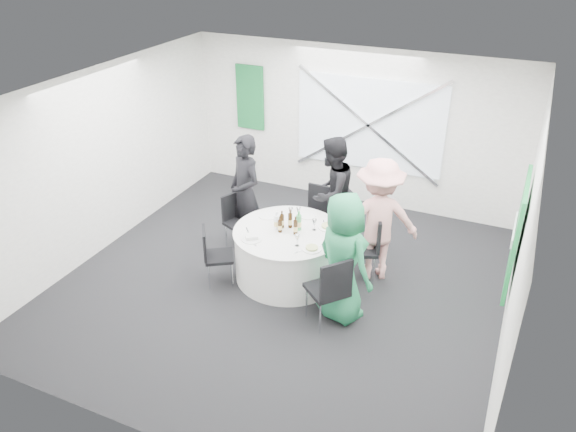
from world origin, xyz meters
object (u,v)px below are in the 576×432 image
at_px(chair_front_right, 331,287).
at_px(chair_back_left, 236,217).
at_px(chair_back, 317,212).
at_px(person_man_back, 331,193).
at_px(clear_water_bottle, 277,222).
at_px(chair_back_right, 368,243).
at_px(person_man_back_left, 245,192).
at_px(banquet_table, 288,254).
at_px(chair_front_left, 213,252).
at_px(person_woman_green, 343,258).
at_px(green_water_bottle, 299,223).
at_px(person_woman_pink, 378,220).

bearing_deg(chair_front_right, chair_back_left, -81.39).
xyz_separation_m(chair_back, chair_front_right, (0.91, -1.85, 0.03)).
relative_size(chair_back_left, person_man_back, 0.49).
xyz_separation_m(chair_back, clear_water_bottle, (-0.22, -1.05, 0.29)).
bearing_deg(chair_back_right, person_man_back_left, -116.33).
bearing_deg(banquet_table, chair_back_right, 21.90).
bearing_deg(chair_back, person_man_back, 29.49).
bearing_deg(chair_front_left, chair_back, -62.92).
relative_size(chair_front_right, person_woman_green, 0.58).
relative_size(chair_back_right, green_water_bottle, 3.49).
distance_m(chair_back, green_water_bottle, 0.99).
height_order(chair_front_right, person_woman_pink, person_woman_pink).
bearing_deg(banquet_table, person_woman_pink, 25.95).
relative_size(chair_back, chair_front_left, 1.12).
bearing_deg(green_water_bottle, person_woman_green, -36.13).
xyz_separation_m(banquet_table, chair_front_right, (0.95, -0.81, 0.22)).
relative_size(chair_front_right, person_man_back_left, 0.56).
bearing_deg(green_water_bottle, person_man_back_left, 156.37).
distance_m(banquet_table, person_man_back, 1.27).
bearing_deg(person_man_back, person_man_back_left, -54.17).
relative_size(chair_front_left, person_woman_pink, 0.48).
bearing_deg(chair_front_left, person_man_back, -66.05).
distance_m(chair_back_left, chair_front_right, 2.41).
height_order(person_man_back, green_water_bottle, person_man_back).
height_order(banquet_table, person_man_back_left, person_man_back_left).
distance_m(person_man_back, person_woman_pink, 1.08).
bearing_deg(green_water_bottle, chair_front_right, -47.79).
bearing_deg(chair_front_left, clear_water_bottle, -84.51).
bearing_deg(chair_back_left, green_water_bottle, -83.77).
xyz_separation_m(chair_back_left, person_woman_pink, (2.23, 0.09, 0.40)).
bearing_deg(person_man_back, person_woman_pink, 68.77).
relative_size(banquet_table, person_man_back, 0.87).
distance_m(person_woman_pink, green_water_bottle, 1.11).
xyz_separation_m(chair_front_left, green_water_bottle, (1.02, 0.67, 0.36)).
distance_m(chair_back, person_woman_pink, 1.25).
height_order(banquet_table, person_woman_pink, person_woman_pink).
height_order(chair_front_right, chair_front_left, chair_front_right).
xyz_separation_m(chair_back, chair_back_right, (1.01, -0.62, 0.02)).
distance_m(chair_back_left, person_woman_green, 2.35).
xyz_separation_m(chair_back, chair_front_left, (-0.94, -1.62, -0.06)).
relative_size(banquet_table, chair_back_right, 1.54).
bearing_deg(person_woman_green, person_man_back_left, -1.05).
bearing_deg(green_water_bottle, person_man_back, 84.27).
height_order(chair_back_left, person_woman_pink, person_woman_pink).
bearing_deg(chair_back_left, chair_front_right, -99.07).
height_order(chair_front_right, clear_water_bottle, clear_water_bottle).
height_order(chair_front_left, person_woman_pink, person_woman_pink).
bearing_deg(clear_water_bottle, banquet_table, 2.09).
relative_size(chair_front_left, person_man_back, 0.49).
bearing_deg(clear_water_bottle, chair_front_left, -141.76).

